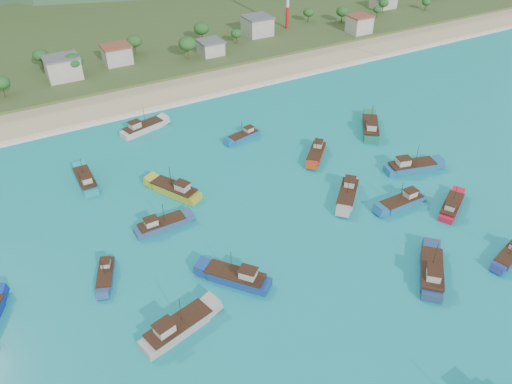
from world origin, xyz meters
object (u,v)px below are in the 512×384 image
boat_7 (106,275)px  boat_8 (86,181)px  boat_6 (402,202)px  boat_12 (143,128)px  boat_4 (411,167)px  boat_14 (370,128)px  boat_16 (451,207)px  boat_23 (510,255)px  boat_24 (237,278)px  boat_5 (161,225)px  boat_2 (316,153)px  boat_15 (175,190)px  boat_18 (244,136)px  boat_3 (178,328)px  boat_20 (431,273)px  boat_25 (348,194)px

boat_7 → boat_8: bearing=-76.7°
boat_6 → boat_12: boat_12 is taller
boat_4 → boat_14: (3.83, 18.73, 0.07)m
boat_8 → boat_16: bearing=-35.7°
boat_23 → boat_24: 49.36m
boat_7 → boat_16: size_ratio=0.85×
boat_5 → boat_2: bearing=98.7°
boat_4 → boat_12: size_ratio=1.03×
boat_5 → boat_15: bearing=143.4°
boat_16 → boat_18: (-22.73, 46.61, -0.12)m
boat_8 → boat_15: boat_15 is taller
boat_18 → boat_2: bearing=-158.0°
boat_2 → boat_6: bearing=145.5°
boat_4 → boat_14: size_ratio=1.02×
boat_15 → boat_2: bearing=-31.9°
boat_3 → boat_12: bearing=151.3°
boat_12 → boat_24: (-3.57, -58.89, 0.01)m
boat_2 → boat_20: bearing=128.2°
boat_4 → boat_5: size_ratio=1.22×
boat_4 → boat_8: (-65.62, 30.86, -0.13)m
boat_3 → boat_4: bearing=90.2°
boat_5 → boat_25: size_ratio=0.98×
boat_15 → boat_23: 65.92m
boat_7 → boat_20: size_ratio=0.78×
boat_8 → boat_12: size_ratio=0.90×
boat_3 → boat_23: boat_3 is taller
boat_3 → boat_15: 36.69m
boat_8 → boat_15: bearing=-39.4°
boat_12 → boat_14: 58.38m
boat_2 → boat_14: boat_14 is taller
boat_12 → boat_25: size_ratio=1.16×
boat_2 → boat_24: boat_24 is taller
boat_2 → boat_12: boat_12 is taller
boat_12 → boat_20: 78.82m
boat_8 → boat_12: boat_12 is taller
boat_2 → boat_12: (-31.86, 31.88, 0.16)m
boat_15 → boat_23: bearing=-75.3°
boat_6 → boat_7: bearing=80.6°
boat_8 → boat_25: size_ratio=1.04×
boat_20 → boat_25: bearing=130.3°
boat_16 → boat_15: bearing=-154.7°
boat_6 → boat_4: bearing=-50.7°
boat_16 → boat_8: bearing=-156.0°
boat_24 → boat_14: bearing=-10.3°
boat_4 → boat_24: size_ratio=1.12×
boat_4 → boat_18: (-25.98, 31.64, -0.33)m
boat_20 → boat_23: (15.84, -3.50, -0.33)m
boat_12 → boat_4: bearing=29.6°
boat_12 → boat_24: boat_24 is taller
boat_5 → boat_15: size_ratio=0.86×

